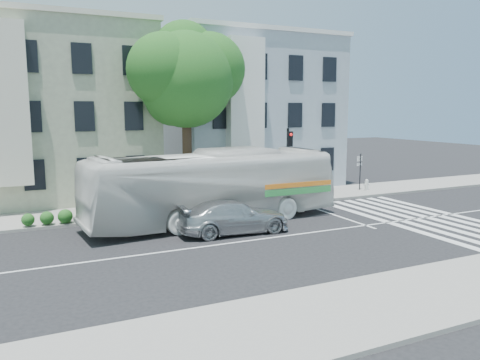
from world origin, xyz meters
TOP-DOWN VIEW (x-y plane):
  - ground at (0.00, 0.00)m, footprint 120.00×120.00m
  - sidewalk_far at (0.00, 8.00)m, footprint 80.00×4.00m
  - sidewalk_near at (0.00, -8.00)m, footprint 80.00×4.00m
  - building_left at (-7.00, 15.00)m, footprint 12.00×10.00m
  - building_right at (7.00, 15.00)m, footprint 12.00×10.00m
  - street_tree at (0.06, 8.74)m, footprint 7.30×5.90m
  - bus at (-0.10, 3.92)m, footprint 4.42×13.72m
  - sedan at (-0.11, 1.58)m, footprint 2.45×5.47m
  - hedge at (-4.65, 6.30)m, footprint 8.54×1.59m
  - traffic_signal at (6.21, 7.13)m, footprint 0.49×0.55m
  - fire_hydrant at (12.94, 7.59)m, footprint 0.44×0.25m
  - far_sign_pole at (12.62, 8.00)m, footprint 0.46×0.18m

SIDE VIEW (x-z plane):
  - ground at x=0.00m, z-range 0.00..0.00m
  - sidewalk_far at x=0.00m, z-range 0.00..0.15m
  - sidewalk_near at x=0.00m, z-range 0.00..0.15m
  - hedge at x=-4.65m, z-range 0.15..0.85m
  - fire_hydrant at x=12.94m, z-range 0.16..0.94m
  - sedan at x=-0.11m, z-range 0.00..1.56m
  - far_sign_pole at x=12.62m, z-range 0.49..3.06m
  - bus at x=-0.10m, z-range 0.00..3.76m
  - traffic_signal at x=6.21m, z-range 0.68..5.31m
  - building_left at x=-7.00m, z-range 0.00..11.00m
  - building_right at x=7.00m, z-range 0.00..11.00m
  - street_tree at x=0.06m, z-range 2.28..13.38m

